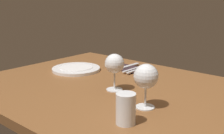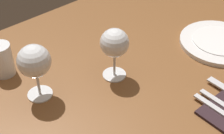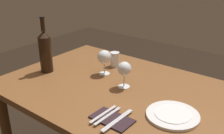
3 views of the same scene
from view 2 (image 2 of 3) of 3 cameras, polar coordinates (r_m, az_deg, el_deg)
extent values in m
cube|color=brown|center=(0.93, 0.10, -3.78)|extent=(1.30, 0.90, 0.04)
cylinder|color=brown|center=(1.69, 6.27, 2.46)|extent=(0.06, 0.06, 0.70)
cylinder|color=white|center=(0.94, 0.40, -1.30)|extent=(0.07, 0.07, 0.00)
cylinder|color=white|center=(0.92, 0.41, 0.57)|extent=(0.01, 0.01, 0.07)
sphere|color=white|center=(0.88, 0.43, 4.12)|extent=(0.08, 0.08, 0.08)
cylinder|color=maroon|center=(0.88, 0.43, 3.84)|extent=(0.06, 0.06, 0.02)
cylinder|color=white|center=(0.91, -12.08, -4.50)|extent=(0.07, 0.07, 0.00)
cylinder|color=white|center=(0.88, -12.41, -2.67)|extent=(0.01, 0.01, 0.07)
sphere|color=white|center=(0.84, -13.07, 0.99)|extent=(0.08, 0.08, 0.08)
cylinder|color=maroon|center=(0.84, -13.05, 0.87)|extent=(0.07, 0.07, 0.02)
cylinder|color=white|center=(0.97, -18.14, 1.17)|extent=(0.06, 0.06, 0.10)
cylinder|color=silver|center=(0.98, -18.01, 0.68)|extent=(0.05, 0.05, 0.07)
cylinder|color=white|center=(1.11, 17.62, 3.99)|extent=(0.24, 0.24, 0.01)
cylinder|color=white|center=(1.11, 17.70, 4.35)|extent=(0.17, 0.17, 0.00)
camera|label=1|loc=(1.41, -52.66, 15.15)|focal=45.87mm
camera|label=3|loc=(1.36, 78.16, 13.12)|focal=42.73mm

